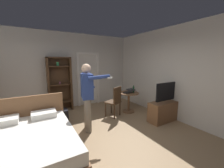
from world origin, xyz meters
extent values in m
plane|color=#997A56|center=(0.00, 0.00, 0.00)|extent=(6.03, 6.03, 0.00)
cube|color=beige|center=(0.00, 2.80, 1.42)|extent=(5.17, 0.12, 2.83)
cube|color=beige|center=(2.52, 0.00, 1.42)|extent=(0.12, 5.72, 2.83)
cube|color=white|center=(0.30, 2.72, 1.02)|extent=(0.08, 0.08, 2.05)
cube|color=white|center=(1.15, 2.72, 1.02)|extent=(0.08, 0.08, 2.05)
cube|color=white|center=(0.73, 2.72, 2.09)|extent=(0.93, 0.08, 0.08)
cube|color=brown|center=(-1.47, 0.00, 0.17)|extent=(1.62, 1.96, 0.35)
cube|color=silver|center=(-1.47, 0.00, 0.46)|extent=(1.56, 1.90, 0.22)
cube|color=brown|center=(-1.47, 0.94, 0.51)|extent=(1.62, 0.08, 1.02)
cube|color=white|center=(-1.82, 0.68, 0.63)|extent=(0.50, 0.34, 0.12)
cube|color=white|center=(-1.11, 0.68, 0.63)|extent=(0.50, 0.34, 0.12)
cube|color=#4C331E|center=(-0.80, 2.54, 0.97)|extent=(0.06, 0.32, 1.93)
cube|color=#4C331E|center=(-0.04, 2.54, 0.97)|extent=(0.06, 0.32, 1.93)
cube|color=#4C331E|center=(-0.42, 2.54, 1.91)|extent=(0.81, 0.32, 0.04)
cube|color=#4C331E|center=(-0.42, 2.69, 0.97)|extent=(0.81, 0.02, 1.93)
cube|color=#4C331E|center=(-0.42, 2.54, 0.32)|extent=(0.75, 0.32, 0.03)
cylinder|color=tan|center=(-0.51, 2.54, 0.40)|extent=(0.08, 0.08, 0.13)
cube|color=#4C331E|center=(-0.42, 2.54, 0.97)|extent=(0.75, 0.32, 0.03)
cylinder|color=#C76990|center=(-0.42, 2.54, 1.02)|extent=(0.05, 0.05, 0.08)
cube|color=#4C331E|center=(-0.42, 2.54, 1.61)|extent=(0.75, 0.32, 0.03)
cylinder|color=#3BA364|center=(-0.46, 2.54, 1.69)|extent=(0.08, 0.08, 0.13)
cube|color=brown|center=(2.16, 0.03, 0.30)|extent=(1.15, 0.40, 0.59)
cube|color=black|center=(2.16, 0.01, 0.91)|extent=(0.92, 0.05, 0.53)
cube|color=teal|center=(2.16, 0.04, 0.91)|extent=(0.86, 0.01, 0.47)
cylinder|color=brown|center=(1.63, 1.17, 0.33)|extent=(0.08, 0.08, 0.67)
cylinder|color=brown|center=(1.63, 1.17, 0.01)|extent=(0.42, 0.42, 0.03)
cylinder|color=brown|center=(1.63, 1.17, 0.68)|extent=(0.70, 0.70, 0.03)
cube|color=black|center=(1.60, 1.17, 0.71)|extent=(0.36, 0.28, 0.02)
cube|color=black|center=(1.62, 1.06, 0.82)|extent=(0.35, 0.26, 0.06)
cube|color=navy|center=(1.62, 1.06, 0.82)|extent=(0.32, 0.22, 0.05)
cylinder|color=#1E5630|center=(1.77, 1.09, 0.80)|extent=(0.06, 0.06, 0.21)
cylinder|color=#1E5630|center=(1.77, 1.09, 0.93)|extent=(0.03, 0.03, 0.05)
cylinder|color=#4C331E|center=(1.02, 1.35, 0.23)|extent=(0.04, 0.04, 0.45)
cylinder|color=#4C331E|center=(0.72, 1.20, 0.23)|extent=(0.04, 0.04, 0.45)
cylinder|color=#4C331E|center=(1.17, 1.05, 0.23)|extent=(0.04, 0.04, 0.45)
cylinder|color=#4C331E|center=(0.87, 0.90, 0.23)|extent=(0.04, 0.04, 0.45)
cube|color=#4C331E|center=(0.94, 1.13, 0.47)|extent=(0.56, 0.56, 0.04)
cube|color=#4C331E|center=(1.02, 0.97, 0.74)|extent=(0.39, 0.22, 0.50)
cylinder|color=gray|center=(-0.08, 0.78, 0.43)|extent=(0.15, 0.15, 0.87)
cylinder|color=gray|center=(-0.13, 0.53, 0.43)|extent=(0.15, 0.15, 0.87)
cube|color=navy|center=(-0.10, 0.66, 1.18)|extent=(0.35, 0.50, 0.61)
sphere|color=#D8AD8C|center=(-0.10, 0.66, 1.61)|extent=(0.24, 0.24, 0.24)
cylinder|color=navy|center=(0.04, 0.89, 1.29)|extent=(0.35, 0.16, 0.50)
cylinder|color=navy|center=(0.10, 0.36, 1.42)|extent=(0.53, 0.19, 0.13)
cube|color=white|center=(0.35, 0.28, 1.40)|extent=(0.12, 0.06, 0.04)
cube|color=black|center=(-0.73, 1.40, 0.20)|extent=(0.57, 0.35, 0.41)
camera|label=1|loc=(-1.28, -2.59, 1.80)|focal=22.08mm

